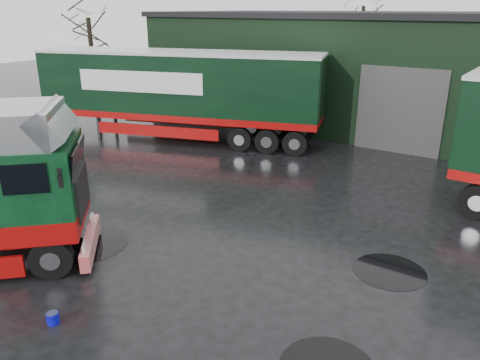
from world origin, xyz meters
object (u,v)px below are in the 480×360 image
warehouse (434,72)px  tree_left (91,46)px  tree_back_a (361,31)px  wash_bucket (53,318)px  trailer_left (180,96)px

warehouse → tree_left: tree_left is taller
tree_back_a → wash_bucket: bearing=-80.4°
warehouse → wash_bucket: warehouse is taller
trailer_left → wash_bucket: bearing=-168.0°
trailer_left → warehouse: bearing=-63.3°
warehouse → tree_back_a: (-8.00, 10.00, 1.59)m
tree_left → tree_back_a: (11.00, 18.00, 0.50)m
trailer_left → tree_left: 9.37m
warehouse → trailer_left: warehouse is taller
wash_bucket → tree_left: (-16.64, 15.29, 4.12)m
tree_left → tree_back_a: tree_back_a is taller
trailer_left → wash_bucket: 15.51m
trailer_left → wash_bucket: trailer_left is taller
warehouse → tree_back_a: 12.90m
wash_bucket → warehouse: bearing=84.2°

